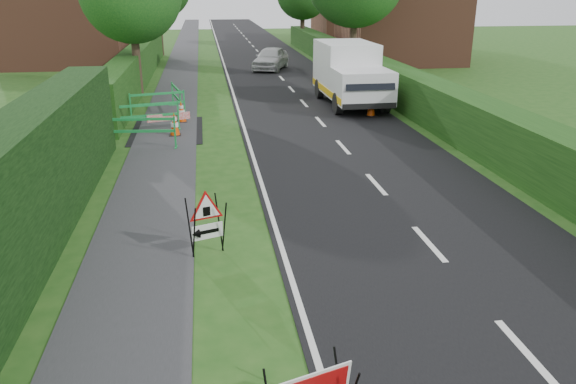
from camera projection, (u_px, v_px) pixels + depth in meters
ground at (312, 279)px, 9.59m from camera, size 120.00×120.00×0.00m
road_surface at (258, 52)px, 42.43m from camera, size 6.00×90.00×0.02m
footpath at (185, 53)px, 41.67m from camera, size 2.00×90.00×0.02m
hedge_west_near at (2, 301)px, 8.90m from camera, size 1.10×18.00×2.50m
hedge_west_far at (140, 82)px, 29.32m from camera, size 1.00×24.00×1.80m
hedge_east at (387, 97)px, 25.34m from camera, size 1.20×50.00×1.50m
house_west at (66, 17)px, 35.06m from camera, size 7.50×7.40×7.88m
house_east_a at (399, 16)px, 36.10m from camera, size 7.50×7.40×7.88m
house_east_b at (358, 8)px, 49.23m from camera, size 7.50×7.40×7.88m
triangle_sign at (205, 218)px, 10.17m from camera, size 0.93×0.93×1.07m
works_van at (350, 73)px, 23.28m from camera, size 2.22×5.51×2.50m
traffic_cone_0 at (371, 106)px, 21.46m from camera, size 0.38×0.38×0.79m
traffic_cone_1 at (373, 97)px, 23.17m from camera, size 0.38×0.38×0.79m
traffic_cone_2 at (361, 89)px, 25.05m from camera, size 0.38×0.38×0.79m
traffic_cone_3 at (174, 124)px, 18.62m from camera, size 0.38×0.38×0.79m
traffic_cone_4 at (181, 112)px, 20.49m from camera, size 0.38×0.38×0.79m
ped_barrier_0 at (142, 129)px, 17.05m from camera, size 2.08×0.55×1.00m
ped_barrier_1 at (149, 113)px, 19.08m from camera, size 2.09×0.77×1.00m
ped_barrier_2 at (158, 102)px, 21.05m from camera, size 2.08×0.83×1.00m
ped_barrier_3 at (176, 95)px, 22.31m from camera, size 0.74×2.09×1.00m
redwhite_plank at (170, 130)px, 19.53m from camera, size 1.45×0.48×0.25m
hatchback_car at (271, 58)px, 33.40m from camera, size 2.82×4.19×1.32m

